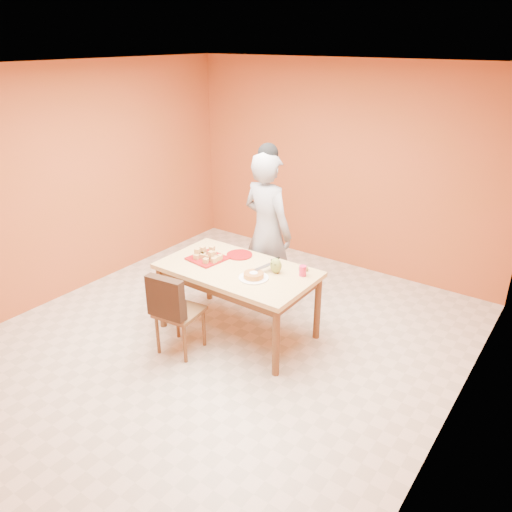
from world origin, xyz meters
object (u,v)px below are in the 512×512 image
Objects in this scene: red_dinner_plate at (239,255)px; sponge_cake at (254,275)px; dining_table at (237,276)px; pastry_platter at (207,258)px; dining_chair at (178,310)px; egg_ornament at (276,266)px; person at (267,232)px; checker_tin at (303,269)px; magenta_glass at (303,271)px.

sponge_cake reaches higher than red_dinner_plate.
dining_table is 4.61× the size of pastry_platter.
egg_ornament reaches higher than dining_chair.
dining_chair is 0.49× the size of person.
dining_chair is 1.06m from egg_ornament.
pastry_platter is 0.35m from red_dinner_plate.
dining_chair is 1.40m from person.
person reaches higher than egg_ornament.
person is 19.18× the size of checker_tin.
checker_tin is (0.20, 0.21, -0.06)m from egg_ornament.
sponge_cake is at bearing -38.74° from red_dinner_plate.
egg_ornament is (0.11, 0.23, 0.04)m from sponge_cake.
person reaches higher than dining_chair.
dining_chair is 2.57× the size of pastry_platter.
red_dinner_plate is 0.57m from egg_ornament.
magenta_glass reaches higher than pastry_platter.
person is 6.56× the size of red_dinner_plate.
dining_chair reaches higher than pastry_platter.
red_dinner_plate is at bearing 91.35° from person.
egg_ornament is (0.49, -0.56, -0.08)m from person.
person reaches higher than pastry_platter.
checker_tin is (0.58, 0.35, 0.11)m from dining_table.
checker_tin reaches higher than red_dinner_plate.
sponge_cake is (0.38, -0.79, -0.12)m from person.
egg_ornament is (0.55, -0.13, 0.07)m from red_dinner_plate.
dining_table is 0.33m from red_dinner_plate.
magenta_glass is at bearing 13.86° from pastry_platter.
pastry_platter is at bearing 177.70° from egg_ornament.
person reaches higher than magenta_glass.
person is 0.78m from checker_tin.
dining_chair is 1.29m from magenta_glass.
sponge_cake is (0.45, -0.36, 0.03)m from red_dinner_plate.
dining_chair reaches higher than red_dinner_plate.
pastry_platter is 0.79m from egg_ornament.
pastry_platter is at bearing 78.18° from person.
person is 0.78m from pastry_platter.
red_dinner_plate is 2.92× the size of checker_tin.
sponge_cake is 1.27× the size of egg_ornament.
person is 9.21× the size of sponge_cake.
person is 0.46m from red_dinner_plate.
pastry_platter is 1.03m from checker_tin.
red_dinner_plate is 1.40× the size of sponge_cake.
dining_chair is at bearing -136.47° from magenta_glass.
checker_tin is (0.30, 0.44, -0.02)m from sponge_cake.
egg_ornament is at bearing -158.31° from magenta_glass.
dining_chair is 4.49× the size of sponge_cake.
dining_chair is 5.72× the size of egg_ornament.
dining_table is 0.41m from pastry_platter.
checker_tin reaches higher than dining_table.
egg_ornament is 1.63× the size of checker_tin.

